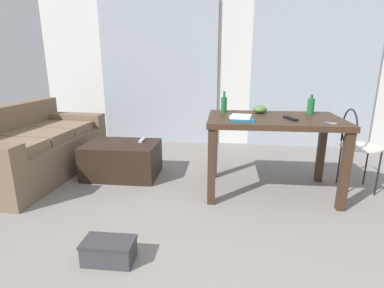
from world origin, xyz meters
name	(u,v)px	position (x,y,z in m)	size (l,w,h in m)	color
ground_plane	(236,201)	(0.00, 1.31, 0.00)	(8.23, 8.23, 0.00)	gray
wall_back	(234,59)	(0.00, 3.43, 1.29)	(5.96, 0.10, 2.58)	silver
curtains	(234,75)	(0.00, 3.34, 1.07)	(4.08, 0.03, 2.14)	#99A3AD
couch	(31,149)	(-2.30, 1.77, 0.30)	(1.01, 1.81, 0.78)	brown
coffee_table	(122,160)	(-1.27, 1.83, 0.19)	(0.81, 0.56, 0.38)	black
craft_table	(273,129)	(0.34, 1.58, 0.65)	(1.24, 0.76, 0.76)	#382619
wire_chair	(355,140)	(1.16, 1.74, 0.52)	(0.38, 0.39, 0.83)	silver
bottle_near	(311,106)	(0.73, 1.81, 0.84)	(0.07, 0.07, 0.19)	#195B2D
bottle_far	(224,104)	(-0.14, 1.80, 0.84)	(0.06, 0.06, 0.22)	#195B2D
bowl	(260,109)	(0.23, 1.80, 0.80)	(0.14, 0.14, 0.08)	#477033
book_stack	(241,118)	(0.02, 1.42, 0.77)	(0.22, 0.28, 0.04)	#1E668C
tv_remote_on_table	(291,118)	(0.47, 1.49, 0.77)	(0.05, 0.19, 0.02)	black
scissors	(329,123)	(0.76, 1.36, 0.76)	(0.09, 0.09, 0.00)	#9EA0A5
tv_remote_primary	(142,140)	(-1.06, 1.95, 0.39)	(0.04, 0.16, 0.02)	#B7B7B2
shoebox	(109,251)	(-0.85, 0.35, 0.08)	(0.33, 0.19, 0.15)	#38383D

